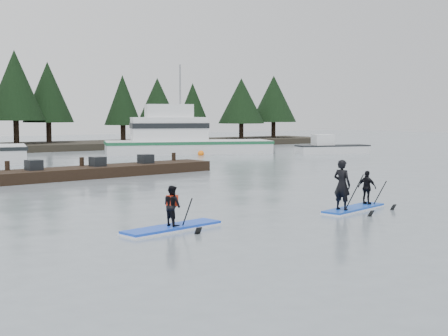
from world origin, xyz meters
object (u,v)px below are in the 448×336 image
paddleboard_solo (172,216)px  fishing_boat_medium (184,147)px  floating_dock (72,173)px  paddleboard_duo (352,192)px

paddleboard_solo → fishing_boat_medium: bearing=48.3°
floating_dock → fishing_boat_medium: bearing=37.0°
paddleboard_duo → fishing_boat_medium: bearing=55.7°
paddleboard_solo → paddleboard_duo: 6.82m
floating_dock → paddleboard_solo: size_ratio=5.08×
fishing_boat_medium → paddleboard_duo: bearing=-89.3°
fishing_boat_medium → paddleboard_duo: 31.73m
fishing_boat_medium → floating_dock: size_ratio=0.86×
fishing_boat_medium → floating_dock: (-14.67, -14.60, -0.30)m
paddleboard_solo → paddleboard_duo: size_ratio=1.05×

